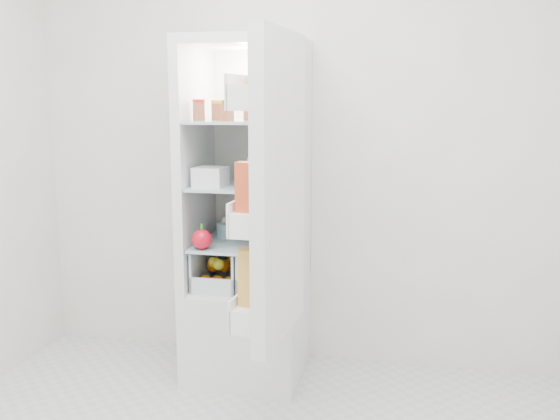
% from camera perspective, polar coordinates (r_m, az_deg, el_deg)
% --- Properties ---
extents(room_walls, '(3.02, 3.02, 2.61)m').
position_cam_1_polar(room_walls, '(2.04, -6.71, 12.73)').
color(room_walls, silver).
rests_on(room_walls, ground).
extents(refrigerator, '(0.60, 0.60, 1.80)m').
position_cam_1_polar(refrigerator, '(3.40, -2.83, -4.00)').
color(refrigerator, silver).
rests_on(refrigerator, ground).
extents(shelf_low, '(0.49, 0.53, 0.01)m').
position_cam_1_polar(shelf_low, '(3.32, -3.12, -3.01)').
color(shelf_low, silver).
rests_on(shelf_low, refrigerator).
extents(shelf_mid, '(0.49, 0.53, 0.02)m').
position_cam_1_polar(shelf_mid, '(3.26, -3.17, 2.30)').
color(shelf_mid, silver).
rests_on(shelf_mid, refrigerator).
extents(shelf_top, '(0.49, 0.53, 0.02)m').
position_cam_1_polar(shelf_top, '(3.23, -3.23, 8.10)').
color(shelf_top, silver).
rests_on(shelf_top, refrigerator).
extents(crisper_left, '(0.23, 0.46, 0.22)m').
position_cam_1_polar(crisper_left, '(3.39, -5.10, -5.04)').
color(crisper_left, silver).
rests_on(crisper_left, refrigerator).
extents(crisper_right, '(0.23, 0.46, 0.22)m').
position_cam_1_polar(crisper_right, '(3.32, -1.05, -5.29)').
color(crisper_right, silver).
rests_on(crisper_right, refrigerator).
extents(condiment_jars, '(0.46, 0.16, 0.08)m').
position_cam_1_polar(condiment_jars, '(3.13, -3.78, 8.93)').
color(condiment_jars, '#B21919').
rests_on(condiment_jars, shelf_top).
extents(squeeze_bottle, '(0.05, 0.05, 0.16)m').
position_cam_1_polar(squeeze_bottle, '(3.29, 0.90, 9.66)').
color(squeeze_bottle, silver).
rests_on(squeeze_bottle, shelf_top).
extents(tub_white, '(0.16, 0.16, 0.10)m').
position_cam_1_polar(tub_white, '(3.18, -6.36, 3.06)').
color(tub_white, white).
rests_on(tub_white, shelf_mid).
extents(tin_red, '(0.10, 0.10, 0.05)m').
position_cam_1_polar(tin_red, '(3.13, -1.45, 2.62)').
color(tin_red, '#B4251B').
rests_on(tin_red, shelf_mid).
extents(tub_green, '(0.12, 0.15, 0.08)m').
position_cam_1_polar(tub_green, '(3.37, -1.52, 3.35)').
color(tub_green, '#3F8B45').
rests_on(tub_green, shelf_mid).
extents(red_cabbage, '(0.19, 0.19, 0.19)m').
position_cam_1_polar(red_cabbage, '(3.29, -1.45, -1.29)').
color(red_cabbage, '#4F1E59').
rests_on(red_cabbage, shelf_low).
extents(bell_pepper, '(0.10, 0.10, 0.10)m').
position_cam_1_polar(bell_pepper, '(3.16, -7.15, -2.68)').
color(bell_pepper, red).
rests_on(bell_pepper, shelf_low).
extents(mushroom_bowl, '(0.18, 0.18, 0.08)m').
position_cam_1_polar(mushroom_bowl, '(3.43, -4.39, -1.79)').
color(mushroom_bowl, '#94CDDD').
rests_on(mushroom_bowl, shelf_low).
extents(salad_bag, '(0.12, 0.12, 0.12)m').
position_cam_1_polar(salad_bag, '(3.07, -1.37, -2.78)').
color(salad_bag, beige).
rests_on(salad_bag, shelf_low).
extents(citrus_pile, '(0.20, 0.24, 0.16)m').
position_cam_1_polar(citrus_pile, '(3.34, -5.39, -5.57)').
color(citrus_pile, orange).
rests_on(citrus_pile, refrigerator).
extents(veg_pile, '(0.16, 0.30, 0.10)m').
position_cam_1_polar(veg_pile, '(3.33, -0.97, -6.08)').
color(veg_pile, '#21511B').
rests_on(veg_pile, refrigerator).
extents(fridge_door, '(0.21, 0.60, 1.30)m').
position_cam_1_polar(fridge_door, '(2.64, -0.63, 1.37)').
color(fridge_door, silver).
rests_on(fridge_door, refrigerator).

